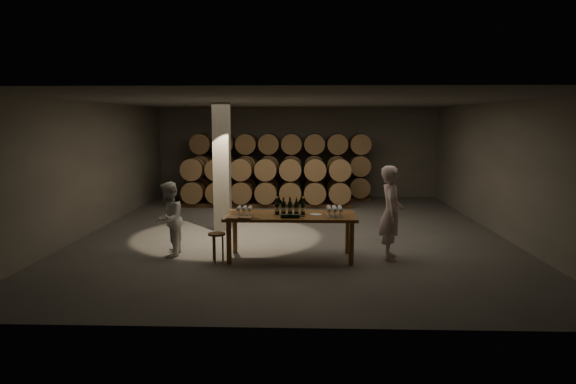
{
  "coord_description": "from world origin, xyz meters",
  "views": [
    {
      "loc": [
        0.29,
        -12.56,
        2.77
      ],
      "look_at": [
        -0.11,
        -0.7,
        1.1
      ],
      "focal_mm": 32.0,
      "sensor_mm": 36.0,
      "label": 1
    }
  ],
  "objects_px": {
    "tasting_table": "(291,220)",
    "person_woman": "(169,219)",
    "stool": "(217,238)",
    "notebook_near": "(246,218)",
    "person_man": "(391,213)",
    "bottle_cluster": "(290,208)",
    "plate": "(316,215)"
  },
  "relations": [
    {
      "from": "tasting_table",
      "to": "stool",
      "type": "relative_size",
      "value": 4.56
    },
    {
      "from": "stool",
      "to": "person_man",
      "type": "bearing_deg",
      "value": 5.29
    },
    {
      "from": "tasting_table",
      "to": "plate",
      "type": "height_order",
      "value": "plate"
    },
    {
      "from": "plate",
      "to": "tasting_table",
      "type": "bearing_deg",
      "value": 176.15
    },
    {
      "from": "stool",
      "to": "person_woman",
      "type": "relative_size",
      "value": 0.37
    },
    {
      "from": "notebook_near",
      "to": "person_man",
      "type": "height_order",
      "value": "person_man"
    },
    {
      "from": "notebook_near",
      "to": "stool",
      "type": "xyz_separation_m",
      "value": [
        -0.59,
        0.18,
        -0.45
      ]
    },
    {
      "from": "person_man",
      "to": "person_woman",
      "type": "bearing_deg",
      "value": 96.96
    },
    {
      "from": "tasting_table",
      "to": "person_woman",
      "type": "relative_size",
      "value": 1.7
    },
    {
      "from": "notebook_near",
      "to": "person_woman",
      "type": "bearing_deg",
      "value": 172.34
    },
    {
      "from": "stool",
      "to": "notebook_near",
      "type": "bearing_deg",
      "value": -16.8
    },
    {
      "from": "tasting_table",
      "to": "person_woman",
      "type": "height_order",
      "value": "person_woman"
    },
    {
      "from": "bottle_cluster",
      "to": "person_man",
      "type": "bearing_deg",
      "value": -0.58
    },
    {
      "from": "plate",
      "to": "stool",
      "type": "height_order",
      "value": "plate"
    },
    {
      "from": "tasting_table",
      "to": "person_woman",
      "type": "xyz_separation_m",
      "value": [
        -2.49,
        0.11,
        -0.03
      ]
    },
    {
      "from": "plate",
      "to": "person_man",
      "type": "relative_size",
      "value": 0.13
    },
    {
      "from": "bottle_cluster",
      "to": "notebook_near",
      "type": "bearing_deg",
      "value": -148.21
    },
    {
      "from": "bottle_cluster",
      "to": "notebook_near",
      "type": "height_order",
      "value": "bottle_cluster"
    },
    {
      "from": "bottle_cluster",
      "to": "notebook_near",
      "type": "relative_size",
      "value": 2.59
    },
    {
      "from": "plate",
      "to": "stool",
      "type": "distance_m",
      "value": 2.0
    },
    {
      "from": "bottle_cluster",
      "to": "plate",
      "type": "relative_size",
      "value": 2.43
    },
    {
      "from": "bottle_cluster",
      "to": "stool",
      "type": "xyz_separation_m",
      "value": [
        -1.43,
        -0.34,
        -0.56
      ]
    },
    {
      "from": "person_man",
      "to": "person_woman",
      "type": "distance_m",
      "value": 4.49
    },
    {
      "from": "tasting_table",
      "to": "plate",
      "type": "relative_size",
      "value": 10.42
    },
    {
      "from": "person_man",
      "to": "plate",
      "type": "bearing_deg",
      "value": 100.83
    },
    {
      "from": "notebook_near",
      "to": "tasting_table",
      "type": "bearing_deg",
      "value": 39.12
    },
    {
      "from": "tasting_table",
      "to": "bottle_cluster",
      "type": "height_order",
      "value": "bottle_cluster"
    },
    {
      "from": "tasting_table",
      "to": "person_woman",
      "type": "distance_m",
      "value": 2.49
    },
    {
      "from": "notebook_near",
      "to": "person_woman",
      "type": "relative_size",
      "value": 0.15
    },
    {
      "from": "tasting_table",
      "to": "bottle_cluster",
      "type": "relative_size",
      "value": 4.29
    },
    {
      "from": "tasting_table",
      "to": "person_man",
      "type": "height_order",
      "value": "person_man"
    },
    {
      "from": "tasting_table",
      "to": "notebook_near",
      "type": "xyz_separation_m",
      "value": [
        -0.85,
        -0.45,
        0.12
      ]
    }
  ]
}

